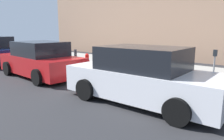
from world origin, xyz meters
TOP-DOWN VIEW (x-y plane):
  - ground_plane at (0.00, 0.00)m, footprint 40.00×40.00m
  - sidewalk_curb at (0.00, -2.50)m, footprint 18.00×5.00m
  - suitcase_black_0 at (-3.90, -0.58)m, footprint 0.49×0.20m
  - suitcase_silver_1 at (-3.41, -0.65)m, footprint 0.38×0.26m
  - suitcase_red_2 at (-2.93, -0.67)m, footprint 0.46×0.23m
  - suitcase_teal_3 at (-2.42, -0.63)m, footprint 0.44×0.28m
  - suitcase_navy_4 at (-1.97, -0.55)m, footprint 0.36×0.20m
  - suitcase_maroon_5 at (-1.48, -0.58)m, footprint 0.49×0.26m
  - suitcase_olive_6 at (-1.00, -0.64)m, footprint 0.36×0.28m
  - suitcase_black_7 at (-0.55, -0.56)m, footprint 0.43×0.20m
  - suitcase_silver_8 at (-0.06, -0.66)m, footprint 0.42×0.27m
  - fire_hydrant at (0.90, -0.60)m, footprint 0.39×0.21m
  - bollard_post at (1.65, -0.45)m, footprint 0.15×0.15m
  - parking_meter at (-5.28, -0.85)m, footprint 0.12×0.09m
  - parked_car_white_0 at (-4.10, 1.88)m, footprint 4.62×2.13m
  - parked_car_red_1 at (1.25, 1.88)m, footprint 4.51×2.19m

SIDE VIEW (x-z plane):
  - ground_plane at x=0.00m, z-range 0.00..0.00m
  - sidewalk_curb at x=0.00m, z-range 0.00..0.14m
  - suitcase_olive_6 at x=-1.00m, z-range -0.02..0.82m
  - suitcase_silver_1 at x=-3.41m, z-range 0.02..0.82m
  - suitcase_red_2 at x=-2.93m, z-range 0.11..0.79m
  - suitcase_teal_3 at x=-2.42m, z-range 0.00..0.93m
  - suitcase_maroon_5 at x=-1.48m, z-range 0.03..0.91m
  - suitcase_black_7 at x=-0.55m, z-range 0.03..0.94m
  - suitcase_silver_8 at x=-0.06m, z-range 0.00..0.98m
  - suitcase_navy_4 at x=-1.97m, z-range -0.02..1.04m
  - fire_hydrant at x=0.90m, z-range 0.16..0.88m
  - suitcase_black_0 at x=-3.90m, z-range 0.11..0.93m
  - bollard_post at x=1.65m, z-range 0.14..1.04m
  - parked_car_red_1 at x=1.25m, z-range -0.05..1.53m
  - parked_car_white_0 at x=-4.10m, z-range -0.05..1.56m
  - parking_meter at x=-5.28m, z-range 0.33..1.60m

